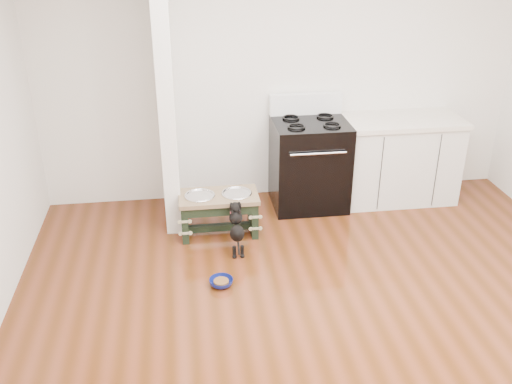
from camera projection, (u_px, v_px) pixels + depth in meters
name	position (u px, v px, depth m)	size (l,w,h in m)	color
ground	(338.00, 337.00, 4.20)	(5.00, 5.00, 0.00)	#4A240D
room_shell	(355.00, 129.00, 3.49)	(5.00, 5.00, 5.00)	silver
partition_wall	(166.00, 87.00, 5.34)	(0.15, 0.80, 2.70)	silver
oven_range	(309.00, 163.00, 5.95)	(0.76, 0.69, 1.14)	black
cabinet_run	(398.00, 159.00, 6.09)	(1.24, 0.64, 0.91)	silver
dog_feeder	(219.00, 206.00, 5.45)	(0.75, 0.40, 0.43)	black
puppy	(237.00, 227.00, 5.18)	(0.13, 0.39, 0.46)	black
floor_bowl	(221.00, 282.00, 4.77)	(0.24, 0.24, 0.06)	navy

